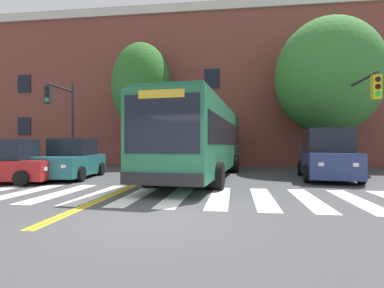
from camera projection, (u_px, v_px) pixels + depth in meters
The scene contains 15 objects.
ground_plane at pixel (151, 218), 6.43m from camera, with size 120.00×120.00×0.00m, color #424244.
crosswalk at pixel (157, 195), 9.29m from camera, with size 17.39×4.06×0.01m.
lane_line_yellow_inner at pixel (182, 164), 23.37m from camera, with size 0.12×36.00×0.01m, color gold.
lane_line_yellow_outer at pixel (184, 165), 23.35m from camera, with size 0.12×36.00×0.01m, color gold.
city_bus at pixel (203, 138), 14.40m from camera, with size 3.78×12.44×3.42m.
car_teal_near_lane at pixel (73, 160), 14.10m from camera, with size 2.41×4.47×1.86m.
car_navy_far_lane at pixel (327, 156), 13.54m from camera, with size 2.71×4.87×2.28m.
car_black_behind_bus at pixel (200, 154), 25.33m from camera, with size 2.15×4.55×1.74m.
car_red_cross_street at pixel (6, 163), 12.20m from camera, with size 3.94×2.22×1.80m.
traffic_light_near_corner at pixel (354, 107), 14.75m from camera, with size 0.36×4.53×5.12m.
traffic_light_far_corner at pixel (63, 111), 17.91m from camera, with size 0.34×2.80×5.49m.
traffic_light_overhead at pixel (189, 113), 17.47m from camera, with size 0.58×3.44×4.96m.
street_tree_curbside_large at pixel (328, 77), 18.02m from camera, with size 6.60×6.64×9.17m.
street_tree_curbside_small at pixel (142, 87), 20.50m from camera, with size 5.66×5.68×8.53m.
building_facade at pixel (215, 94), 26.19m from camera, with size 37.07×9.24×12.01m.
Camera 1 is at (1.72, -6.26, 1.60)m, focal length 28.00 mm.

